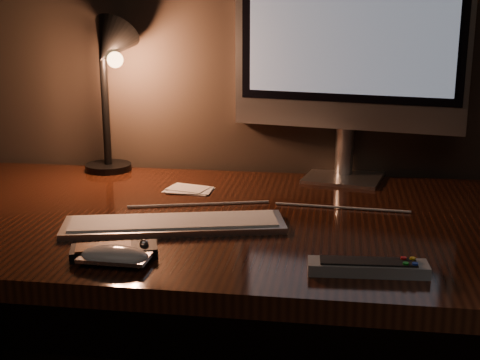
# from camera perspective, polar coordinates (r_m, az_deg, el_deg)

# --- Properties ---
(desk) EXTENTS (1.60, 0.75, 0.75)m
(desk) POSITION_cam_1_polar(r_m,az_deg,el_deg) (1.48, -1.12, -6.97)
(desk) COLOR black
(desk) RESTS_ON ground
(monitor) EXTENTS (0.55, 0.19, 0.58)m
(monitor) POSITION_cam_1_polar(r_m,az_deg,el_deg) (1.62, 9.30, 11.93)
(monitor) COLOR silver
(monitor) RESTS_ON desk
(keyboard) EXTENTS (0.44, 0.22, 0.02)m
(keyboard) POSITION_cam_1_polar(r_m,az_deg,el_deg) (1.30, -5.64, -3.74)
(keyboard) COLOR silver
(keyboard) RESTS_ON desk
(mouse) EXTENTS (0.12, 0.06, 0.02)m
(mouse) POSITION_cam_1_polar(r_m,az_deg,el_deg) (1.14, -10.63, -6.58)
(mouse) COLOR white
(mouse) RESTS_ON desk
(media_remote) EXTENTS (0.16, 0.10, 0.03)m
(media_remote) POSITION_cam_1_polar(r_m,az_deg,el_deg) (1.17, -10.68, -5.95)
(media_remote) COLOR black
(media_remote) RESTS_ON desk
(tv_remote) EXTENTS (0.19, 0.06, 0.02)m
(tv_remote) POSITION_cam_1_polar(r_m,az_deg,el_deg) (1.10, 10.85, -7.30)
(tv_remote) COLOR gray
(tv_remote) RESTS_ON desk
(papers) EXTENTS (0.12, 0.09, 0.01)m
(papers) POSITION_cam_1_polar(r_m,az_deg,el_deg) (1.56, -4.40, -0.81)
(papers) COLOR white
(papers) RESTS_ON desk
(desk_lamp) EXTENTS (0.18, 0.20, 0.40)m
(desk_lamp) POSITION_cam_1_polar(r_m,az_deg,el_deg) (1.69, -11.14, 9.39)
(desk_lamp) COLOR black
(desk_lamp) RESTS_ON desk
(cable) EXTENTS (0.59, 0.04, 0.01)m
(cable) POSITION_cam_1_polar(r_m,az_deg,el_deg) (1.42, 2.52, -2.35)
(cable) COLOR white
(cable) RESTS_ON desk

